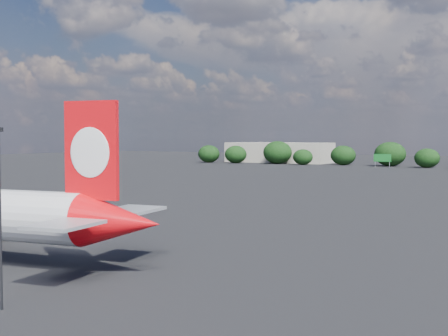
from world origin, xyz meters
The scene contains 4 objects.
ground centered at (0.00, 60.00, 0.00)m, with size 500.00×500.00×0.00m, color black.
apron_lamp_post centered at (12.88, -10.02, 6.36)m, with size 0.55×0.30×11.42m.
terminal_building centered at (-65.00, 192.00, 4.00)m, with size 42.00×16.00×8.00m.
highway_sign centered at (-18.00, 176.00, 3.13)m, with size 6.00×0.30×4.50m.
Camera 1 is at (44.51, -35.99, 10.93)m, focal length 50.00 mm.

